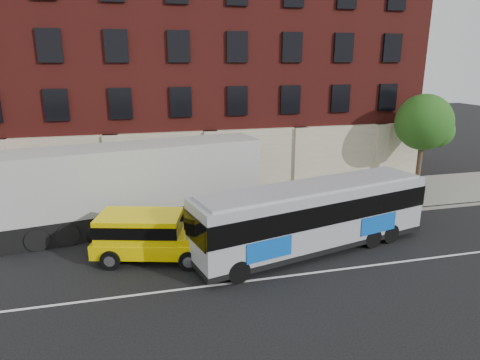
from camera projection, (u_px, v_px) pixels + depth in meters
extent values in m
plane|color=black|center=(265.00, 286.00, 16.21)|extent=(120.00, 120.00, 0.00)
cube|color=gray|center=(220.00, 207.00, 24.59)|extent=(60.00, 6.00, 0.15)
cube|color=gray|center=(231.00, 226.00, 21.79)|extent=(60.00, 0.25, 0.15)
cube|color=silver|center=(262.00, 279.00, 16.68)|extent=(60.00, 0.12, 0.01)
cube|color=maroon|center=(197.00, 71.00, 29.98)|extent=(30.00, 10.00, 15.00)
cube|color=beige|center=(211.00, 162.00, 26.68)|extent=(30.00, 0.35, 4.00)
cube|color=#4B0D12|center=(16.00, 157.00, 23.06)|extent=(4.20, 2.20, 0.30)
cube|color=beige|center=(3.00, 174.00, 23.83)|extent=(0.90, 0.55, 4.00)
cube|color=beige|center=(113.00, 168.00, 25.21)|extent=(0.90, 0.55, 4.00)
cube|color=beige|center=(211.00, 162.00, 26.59)|extent=(0.90, 0.55, 4.00)
cube|color=beige|center=(300.00, 157.00, 27.97)|extent=(0.90, 0.55, 4.00)
cube|color=beige|center=(380.00, 153.00, 29.35)|extent=(0.90, 0.55, 4.00)
cube|color=black|center=(56.00, 105.00, 23.69)|extent=(1.30, 0.20, 1.80)
cube|color=black|center=(121.00, 103.00, 24.50)|extent=(1.30, 0.20, 1.80)
cube|color=black|center=(181.00, 102.00, 25.30)|extent=(1.30, 0.20, 1.80)
cube|color=black|center=(237.00, 101.00, 26.11)|extent=(1.30, 0.20, 1.80)
cube|color=black|center=(290.00, 100.00, 26.91)|extent=(1.30, 0.20, 1.80)
cube|color=black|center=(340.00, 98.00, 27.72)|extent=(1.30, 0.20, 1.80)
cube|color=black|center=(387.00, 97.00, 28.52)|extent=(1.30, 0.20, 1.80)
cube|color=black|center=(49.00, 45.00, 22.81)|extent=(1.30, 0.20, 1.80)
cube|color=black|center=(116.00, 46.00, 23.62)|extent=(1.30, 0.20, 1.80)
cube|color=black|center=(179.00, 46.00, 24.42)|extent=(1.30, 0.20, 1.80)
cube|color=black|center=(237.00, 47.00, 25.23)|extent=(1.30, 0.20, 1.80)
cube|color=black|center=(292.00, 47.00, 26.03)|extent=(1.30, 0.20, 1.80)
cube|color=black|center=(344.00, 48.00, 26.84)|extent=(1.30, 0.20, 1.80)
cube|color=black|center=(392.00, 48.00, 27.64)|extent=(1.30, 0.20, 1.80)
cube|color=black|center=(32.00, 179.00, 24.31)|extent=(2.60, 0.15, 2.80)
cube|color=black|center=(139.00, 173.00, 25.69)|extent=(2.60, 0.15, 2.80)
cube|color=black|center=(234.00, 167.00, 27.07)|extent=(2.60, 0.15, 2.80)
cube|color=black|center=(320.00, 162.00, 28.45)|extent=(2.60, 0.15, 2.80)
cylinder|color=slate|center=(54.00, 218.00, 19.70)|extent=(0.07, 0.07, 2.50)
cube|color=white|center=(51.00, 203.00, 19.34)|extent=(0.30, 0.03, 0.40)
cube|color=white|center=(52.00, 213.00, 19.48)|extent=(0.30, 0.03, 0.35)
cylinder|color=#392B1C|center=(419.00, 166.00, 27.73)|extent=(0.32, 0.32, 3.00)
sphere|color=#214C15|center=(424.00, 122.00, 26.94)|extent=(3.60, 3.60, 3.60)
sphere|color=#214C15|center=(437.00, 130.00, 26.86)|extent=(2.20, 2.20, 2.20)
sphere|color=#214C15|center=(411.00, 128.00, 27.28)|extent=(2.00, 2.00, 2.00)
cube|color=#9DA0A8|center=(313.00, 216.00, 18.83)|extent=(11.52, 4.96, 2.68)
cube|color=black|center=(312.00, 241.00, 19.17)|extent=(11.58, 5.01, 0.24)
cube|color=#9DA0A8|center=(315.00, 186.00, 18.45)|extent=(10.91, 4.55, 0.11)
cube|color=black|center=(314.00, 206.00, 18.70)|extent=(11.61, 5.05, 0.94)
cube|color=#0C50B7|center=(270.00, 249.00, 16.60)|extent=(2.02, 0.53, 0.85)
cube|color=#0C50B7|center=(343.00, 208.00, 21.24)|extent=(2.02, 0.53, 0.85)
cylinder|color=black|center=(238.00, 271.00, 16.33)|extent=(0.98, 0.50, 0.94)
cylinder|color=black|center=(216.00, 250.00, 18.14)|extent=(0.98, 0.50, 0.94)
cylinder|color=black|center=(372.00, 238.00, 19.42)|extent=(0.98, 0.50, 0.94)
cylinder|color=black|center=(341.00, 223.00, 21.23)|extent=(0.98, 0.50, 0.94)
cylinder|color=black|center=(390.00, 233.00, 19.92)|extent=(0.98, 0.50, 0.94)
cylinder|color=black|center=(358.00, 219.00, 21.74)|extent=(0.98, 0.50, 0.94)
cube|color=#FFDB00|center=(155.00, 244.00, 18.26)|extent=(5.43, 3.36, 0.63)
cube|color=#FFDB00|center=(140.00, 226.00, 18.04)|extent=(3.89, 2.90, 1.05)
cube|color=black|center=(140.00, 225.00, 18.03)|extent=(3.94, 2.96, 0.53)
cube|color=#FFDB00|center=(194.00, 234.00, 18.09)|extent=(2.05, 2.34, 0.32)
cube|color=black|center=(213.00, 244.00, 18.18)|extent=(0.50, 1.64, 0.58)
cylinder|color=black|center=(93.00, 233.00, 18.19)|extent=(0.43, 0.83, 0.80)
cylinder|color=black|center=(189.00, 261.00, 17.30)|extent=(0.89, 0.51, 0.84)
cylinder|color=silver|center=(189.00, 261.00, 17.30)|extent=(0.53, 0.43, 0.46)
cylinder|color=black|center=(195.00, 240.00, 19.28)|extent=(0.89, 0.51, 0.84)
cylinder|color=silver|center=(195.00, 240.00, 19.28)|extent=(0.53, 0.43, 0.46)
cylinder|color=black|center=(110.00, 260.00, 17.38)|extent=(0.89, 0.51, 0.84)
cylinder|color=silver|center=(110.00, 260.00, 17.38)|extent=(0.53, 0.43, 0.46)
cylinder|color=black|center=(125.00, 240.00, 19.36)|extent=(0.89, 0.51, 0.84)
cylinder|color=silver|center=(125.00, 240.00, 19.36)|extent=(0.53, 0.43, 0.46)
cube|color=black|center=(139.00, 214.00, 22.04)|extent=(13.12, 4.77, 1.18)
cube|color=#B8B9B4|center=(136.00, 175.00, 21.45)|extent=(13.13, 4.81, 3.11)
cylinder|color=black|center=(37.00, 239.00, 19.09)|extent=(1.11, 0.48, 1.07)
cylinder|color=black|center=(38.00, 221.00, 21.26)|extent=(1.11, 0.48, 1.07)
cylinder|color=black|center=(68.00, 235.00, 19.59)|extent=(1.11, 0.48, 1.07)
cylinder|color=black|center=(66.00, 217.00, 21.76)|extent=(1.11, 0.48, 1.07)
cylinder|color=black|center=(210.00, 213.00, 22.35)|extent=(1.11, 0.48, 1.07)
cylinder|color=black|center=(196.00, 200.00, 24.52)|extent=(1.11, 0.48, 1.07)
cylinder|color=black|center=(233.00, 210.00, 22.85)|extent=(1.11, 0.48, 1.07)
cylinder|color=black|center=(217.00, 197.00, 25.02)|extent=(1.11, 0.48, 1.07)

